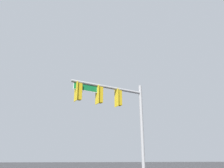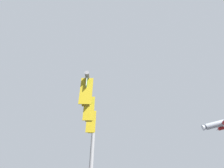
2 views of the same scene
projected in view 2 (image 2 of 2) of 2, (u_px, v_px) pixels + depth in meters
The scene contains 2 objects.
signal_pole_near at pixel (90, 134), 9.36m from camera, with size 5.64×1.38×7.13m.
airplane at pixel (221, 124), 126.55m from camera, with size 24.38×27.13×14.25m.
Camera 2 is at (4.99, -3.50, 1.80)m, focal length 28.00 mm.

